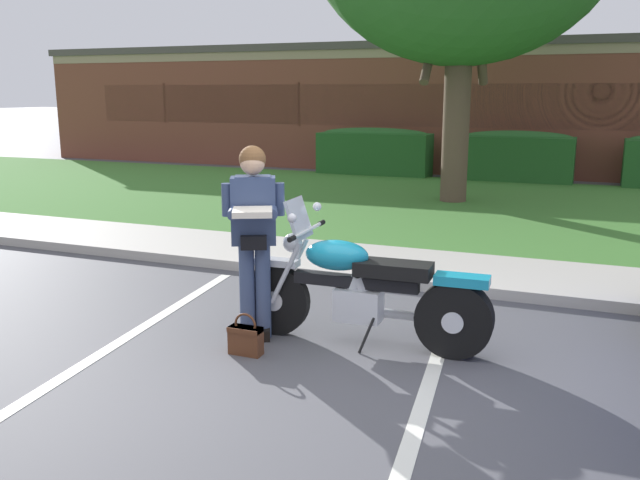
{
  "coord_description": "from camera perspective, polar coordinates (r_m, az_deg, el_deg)",
  "views": [
    {
      "loc": [
        1.74,
        -4.43,
        2.15
      ],
      "look_at": [
        -0.48,
        1.05,
        0.85
      ],
      "focal_mm": 38.06,
      "sensor_mm": 36.0,
      "label": 1
    }
  ],
  "objects": [
    {
      "name": "concrete_walk",
      "position": [
        8.44,
        9.48,
        -2.26
      ],
      "size": [
        60.0,
        1.5,
        0.08
      ],
      "primitive_type": "cube",
      "color": "#B7B2A8",
      "rests_on": "ground"
    },
    {
      "name": "hedge_left",
      "position": [
        17.65,
        4.58,
        7.49
      ],
      "size": [
        2.9,
        0.9,
        1.24
      ],
      "color": "#235623",
      "rests_on": "ground"
    },
    {
      "name": "brick_building",
      "position": [
        22.62,
        13.86,
        10.98
      ],
      "size": [
        26.43,
        9.6,
        3.45
      ],
      "color": "brown",
      "rests_on": "ground"
    },
    {
      "name": "hedge_center_left",
      "position": [
        16.93,
        16.19,
        6.84
      ],
      "size": [
        2.63,
        0.9,
        1.24
      ],
      "color": "#235623",
      "rests_on": "ground"
    },
    {
      "name": "motorcycle",
      "position": [
        5.8,
        4.23,
        -4.29
      ],
      "size": [
        2.24,
        0.82,
        1.26
      ],
      "color": "black",
      "rests_on": "ground"
    },
    {
      "name": "stall_stripe_0",
      "position": [
        6.34,
        -16.03,
        -7.91
      ],
      "size": [
        0.58,
        4.39,
        0.01
      ],
      "primitive_type": "cube",
      "rotation": [
        0.0,
        0.0,
        0.1
      ],
      "color": "silver",
      "rests_on": "ground"
    },
    {
      "name": "ground_plane",
      "position": [
        5.23,
        0.59,
        -11.91
      ],
      "size": [
        140.0,
        140.0,
        0.0
      ],
      "primitive_type": "plane",
      "color": "#4C4C51"
    },
    {
      "name": "curb_strip",
      "position": [
        7.64,
        8.07,
        -3.62
      ],
      "size": [
        60.0,
        0.2,
        0.12
      ],
      "primitive_type": "cube",
      "color": "#B7B2A8",
      "rests_on": "ground"
    },
    {
      "name": "stall_stripe_1",
      "position": [
        5.21,
        9.07,
        -12.13
      ],
      "size": [
        0.58,
        4.39,
        0.01
      ],
      "primitive_type": "cube",
      "rotation": [
        0.0,
        0.0,
        0.1
      ],
      "color": "silver",
      "rests_on": "ground"
    },
    {
      "name": "rider_person",
      "position": [
        5.86,
        -5.59,
        1.07
      ],
      "size": [
        0.58,
        0.67,
        1.7
      ],
      "color": "black",
      "rests_on": "ground"
    },
    {
      "name": "grass_lawn",
      "position": [
        12.99,
        14.11,
        2.63
      ],
      "size": [
        60.0,
        7.91,
        0.06
      ],
      "primitive_type": "cube",
      "color": "#3D752D",
      "rests_on": "ground"
    },
    {
      "name": "handbag",
      "position": [
        5.73,
        -6.28,
        -8.17
      ],
      "size": [
        0.28,
        0.13,
        0.36
      ],
      "color": "#562D19",
      "rests_on": "ground"
    }
  ]
}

